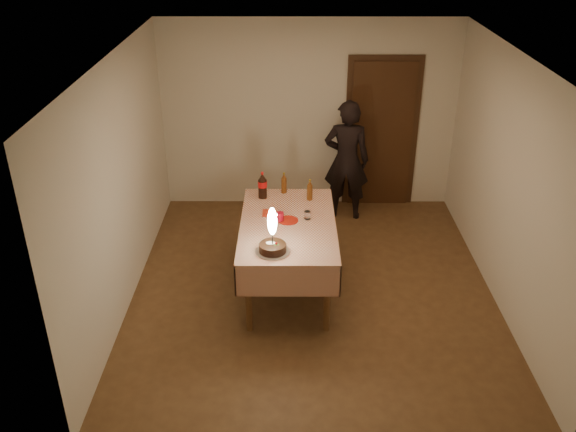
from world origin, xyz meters
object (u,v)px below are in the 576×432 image
at_px(dining_table, 288,232).
at_px(cola_bottle, 262,185).
at_px(birthday_cake, 273,241).
at_px(amber_bottle_left, 284,183).
at_px(photographer, 347,160).
at_px(red_plate, 288,220).
at_px(red_cup, 280,217).
at_px(amber_bottle_right, 310,190).
at_px(clear_cup, 307,215).

relative_size(dining_table, cola_bottle, 5.42).
relative_size(birthday_cake, amber_bottle_left, 1.89).
xyz_separation_m(amber_bottle_left, photographer, (0.82, 1.04, -0.13)).
xyz_separation_m(birthday_cake, cola_bottle, (-0.15, 1.23, 0.03)).
bearing_deg(dining_table, photographer, 66.71).
relative_size(red_plate, red_cup, 2.20).
bearing_deg(red_plate, amber_bottle_right, 64.50).
bearing_deg(red_plate, red_cup, -176.58).
bearing_deg(red_cup, birthday_cake, -95.59).
bearing_deg(cola_bottle, red_cup, -70.18).
distance_m(red_cup, cola_bottle, 0.63).
height_order(amber_bottle_left, amber_bottle_right, same).
height_order(clear_cup, amber_bottle_right, amber_bottle_right).
height_order(red_plate, photographer, photographer).
bearing_deg(red_plate, clear_cup, 12.08).
distance_m(cola_bottle, amber_bottle_left, 0.28).
relative_size(red_cup, amber_bottle_left, 0.39).
xyz_separation_m(cola_bottle, amber_bottle_right, (0.54, -0.06, -0.03)).
bearing_deg(cola_bottle, birthday_cake, -83.18).
bearing_deg(amber_bottle_right, clear_cup, -94.77).
xyz_separation_m(birthday_cake, amber_bottle_right, (0.40, 1.17, -0.00)).
bearing_deg(amber_bottle_right, amber_bottle_left, 147.30).
bearing_deg(clear_cup, amber_bottle_right, 85.23).
distance_m(dining_table, cola_bottle, 0.74).
xyz_separation_m(birthday_cake, photographer, (0.92, 2.40, -0.13)).
height_order(cola_bottle, photographer, photographer).
bearing_deg(dining_table, cola_bottle, 115.24).
height_order(amber_bottle_left, photographer, photographer).
bearing_deg(birthday_cake, amber_bottle_right, 71.26).
bearing_deg(birthday_cake, dining_table, 76.04).
distance_m(clear_cup, photographer, 1.80).
relative_size(birthday_cake, red_plate, 2.19).
bearing_deg(cola_bottle, amber_bottle_right, -6.19).
distance_m(dining_table, red_plate, 0.13).
xyz_separation_m(red_plate, photographer, (0.77, 1.75, -0.02)).
xyz_separation_m(red_plate, red_cup, (-0.09, -0.01, 0.05)).
bearing_deg(amber_bottle_right, red_cup, -122.48).
xyz_separation_m(cola_bottle, amber_bottle_left, (0.25, 0.13, -0.03)).
height_order(birthday_cake, red_plate, birthday_cake).
distance_m(cola_bottle, photographer, 1.60).
xyz_separation_m(red_plate, clear_cup, (0.21, 0.04, 0.04)).
distance_m(red_cup, amber_bottle_left, 0.72).
distance_m(dining_table, amber_bottle_left, 0.79).
bearing_deg(cola_bottle, dining_table, -64.76).
distance_m(birthday_cake, red_plate, 0.68).
xyz_separation_m(birthday_cake, amber_bottle_left, (0.10, 1.36, -0.00)).
relative_size(dining_table, birthday_cake, 3.57).
relative_size(red_plate, amber_bottle_right, 0.86).
relative_size(birthday_cake, photographer, 0.29).
height_order(amber_bottle_right, photographer, photographer).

